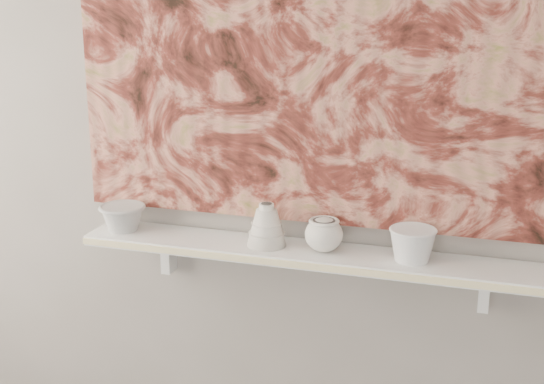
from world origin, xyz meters
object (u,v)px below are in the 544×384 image
at_px(painting, 322,35).
at_px(cup_cream, 324,235).
at_px(bowl_white, 412,244).
at_px(shelf, 312,255).
at_px(bowl_grey, 123,217).
at_px(bell_vessel, 267,224).

bearing_deg(painting, cup_cream, -66.93).
height_order(painting, cup_cream, painting).
bearing_deg(cup_cream, bowl_white, 0.00).
bearing_deg(shelf, painting, 90.00).
relative_size(painting, bowl_grey, 10.33).
distance_m(painting, bell_vessel, 0.57).
bearing_deg(cup_cream, bowl_grey, 180.00).
bearing_deg(bowl_grey, bell_vessel, 0.00).
relative_size(shelf, bowl_grey, 9.64).
distance_m(cup_cream, bowl_white, 0.25).
relative_size(painting, cup_cream, 13.65).
xyz_separation_m(painting, bowl_grey, (-0.61, -0.08, -0.57)).
distance_m(bell_vessel, bowl_white, 0.43).
distance_m(shelf, bowl_white, 0.29).
xyz_separation_m(bowl_grey, bowl_white, (0.90, 0.00, 0.01)).
distance_m(bowl_grey, bowl_white, 0.90).
distance_m(painting, bowl_grey, 0.84).
distance_m(cup_cream, bell_vessel, 0.17).
bearing_deg(painting, bell_vessel, -149.92).
height_order(painting, bowl_white, painting).
bearing_deg(bell_vessel, painting, 30.08).
bearing_deg(bowl_grey, cup_cream, 0.00).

